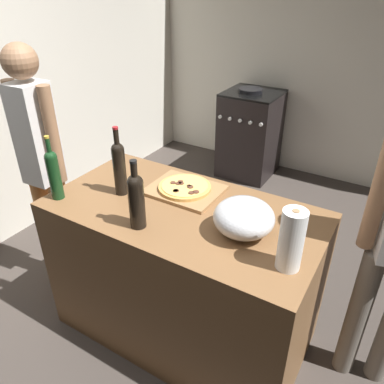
{
  "coord_description": "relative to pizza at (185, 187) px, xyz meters",
  "views": [
    {
      "loc": [
        0.91,
        -0.82,
        1.98
      ],
      "look_at": [
        -0.0,
        0.69,
        0.95
      ],
      "focal_mm": 35.37,
      "sensor_mm": 36.0,
      "label": 1
    }
  ],
  "objects": [
    {
      "name": "wine_bottle_dark",
      "position": [
        -0.3,
        -0.19,
        0.14
      ],
      "size": [
        0.07,
        0.07,
        0.39
      ],
      "color": "black",
      "rests_on": "counter"
    },
    {
      "name": "pizza",
      "position": [
        0.0,
        0.0,
        0.0
      ],
      "size": [
        0.3,
        0.3,
        0.03
      ],
      "color": "tan",
      "rests_on": "cutting_board"
    },
    {
      "name": "stove",
      "position": [
        -0.47,
        2.07,
        -0.47
      ],
      "size": [
        0.56,
        0.59,
        0.96
      ],
      "color": "black",
      "rests_on": "ground_plane"
    },
    {
      "name": "paper_towel_roll",
      "position": [
        0.71,
        -0.31,
        0.11
      ],
      "size": [
        0.1,
        0.1,
        0.28
      ],
      "color": "white",
      "rests_on": "counter"
    },
    {
      "name": "person_in_stripes",
      "position": [
        -0.92,
        -0.22,
        0.01
      ],
      "size": [
        0.36,
        0.21,
        1.66
      ],
      "color": "#D88C4C",
      "rests_on": "ground_plane"
    },
    {
      "name": "kitchen_wall_rear",
      "position": [
        0.09,
        2.47,
        0.36
      ],
      "size": [
        4.2,
        0.1,
        2.6
      ],
      "primitive_type": "cube",
      "color": "silver",
      "rests_on": "ground_plane"
    },
    {
      "name": "wine_bottle_amber",
      "position": [
        -0.02,
        -0.4,
        0.13
      ],
      "size": [
        0.08,
        0.08,
        0.36
      ],
      "color": "black",
      "rests_on": "counter"
    },
    {
      "name": "ground_plane",
      "position": [
        0.09,
        0.84,
        -0.95
      ],
      "size": [
        4.2,
        3.77,
        0.02
      ],
      "primitive_type": "cube",
      "color": "#3F3833"
    },
    {
      "name": "kitchen_wall_left",
      "position": [
        -1.77,
        0.84,
        0.36
      ],
      "size": [
        0.1,
        3.77,
        2.6
      ],
      "primitive_type": "cube",
      "color": "silver",
      "rests_on": "ground_plane"
    },
    {
      "name": "cutting_board",
      "position": [
        -0.0,
        0.0,
        -0.02
      ],
      "size": [
        0.4,
        0.32,
        0.02
      ],
      "primitive_type": "cube",
      "color": "#9E7247",
      "rests_on": "counter"
    },
    {
      "name": "wine_bottle_clear",
      "position": [
        -0.56,
        -0.41,
        0.12
      ],
      "size": [
        0.07,
        0.07,
        0.36
      ],
      "color": "#143819",
      "rests_on": "counter"
    },
    {
      "name": "counter",
      "position": [
        0.08,
        -0.16,
        -0.48
      ],
      "size": [
        1.46,
        0.77,
        0.9
      ],
      "primitive_type": "cube",
      "color": "brown",
      "rests_on": "ground_plane"
    },
    {
      "name": "mixing_bowl",
      "position": [
        0.45,
        -0.19,
        0.06
      ],
      "size": [
        0.29,
        0.29,
        0.18
      ],
      "color": "#B2B2B7",
      "rests_on": "counter"
    }
  ]
}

